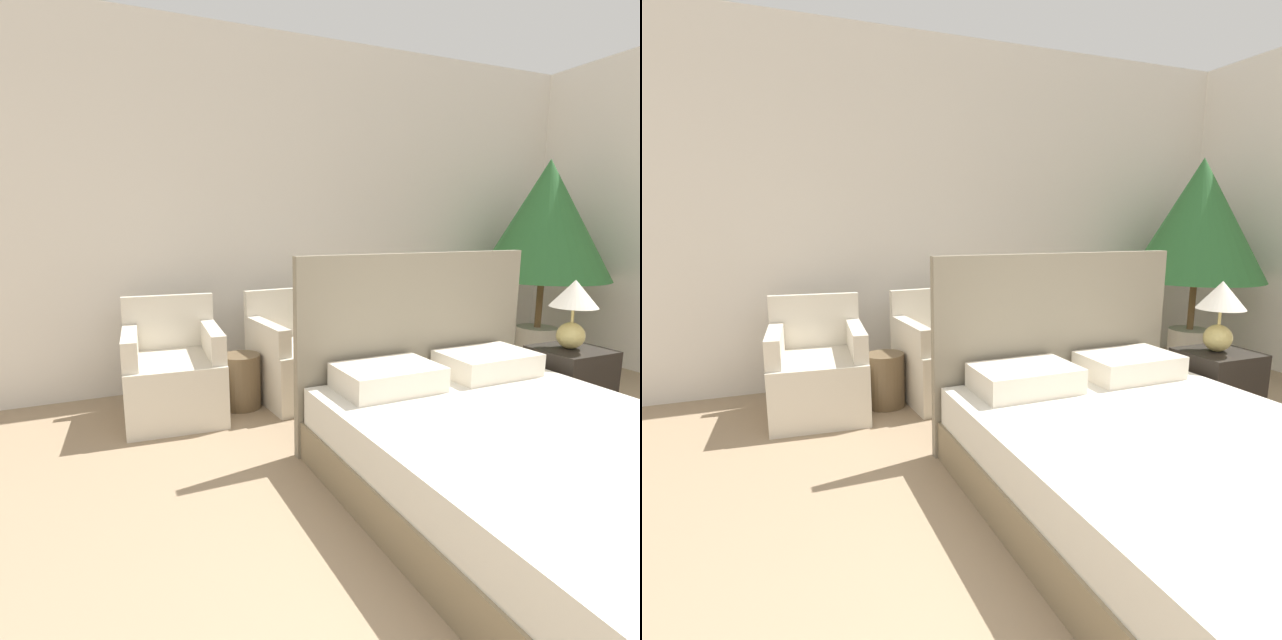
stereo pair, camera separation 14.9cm
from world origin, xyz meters
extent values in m
cube|color=silver|center=(0.00, 3.89, 1.45)|extent=(10.00, 0.06, 2.90)
cube|color=#8C7A5B|center=(0.25, 1.16, 0.11)|extent=(1.60, 2.15, 0.23)
cube|color=silver|center=(0.25, 1.16, 0.33)|extent=(1.56, 2.11, 0.21)
cube|color=gray|center=(0.25, 2.27, 0.59)|extent=(1.63, 0.06, 1.18)
cube|color=silver|center=(-0.11, 2.01, 0.51)|extent=(0.57, 0.38, 0.14)
cube|color=silver|center=(0.60, 2.01, 0.51)|extent=(0.57, 0.38, 0.14)
cube|color=beige|center=(-1.12, 3.21, 0.22)|extent=(0.71, 0.76, 0.43)
cube|color=beige|center=(-1.10, 3.54, 0.63)|extent=(0.66, 0.11, 0.40)
cube|color=beige|center=(-1.40, 3.23, 0.53)|extent=(0.15, 0.65, 0.20)
cube|color=beige|center=(-0.84, 3.19, 0.53)|extent=(0.15, 0.65, 0.20)
cube|color=beige|center=(-0.16, 3.21, 0.22)|extent=(0.71, 0.76, 0.43)
cube|color=beige|center=(-0.18, 3.54, 0.63)|extent=(0.66, 0.11, 0.40)
cube|color=beige|center=(-0.44, 3.19, 0.53)|extent=(0.15, 0.65, 0.20)
cube|color=beige|center=(0.12, 3.23, 0.53)|extent=(0.15, 0.65, 0.20)
cylinder|color=beige|center=(2.28, 3.15, 0.19)|extent=(0.38, 0.38, 0.38)
cylinder|color=brown|center=(2.28, 3.15, 0.61)|extent=(0.06, 0.06, 0.47)
cone|color=#2D6B33|center=(2.28, 3.15, 1.39)|extent=(1.19, 1.19, 1.09)
cube|color=black|center=(1.34, 2.00, 0.26)|extent=(0.46, 0.41, 0.53)
sphere|color=tan|center=(1.33, 2.01, 0.62)|extent=(0.18, 0.18, 0.18)
cylinder|color=tan|center=(1.33, 2.01, 0.76)|extent=(0.02, 0.02, 0.11)
cone|color=silver|center=(1.33, 2.01, 0.90)|extent=(0.31, 0.31, 0.18)
cylinder|color=brown|center=(-0.64, 3.21, 0.20)|extent=(0.29, 0.29, 0.41)
camera|label=1|loc=(-1.56, -0.29, 1.36)|focal=28.00mm
camera|label=2|loc=(-1.43, -0.35, 1.36)|focal=28.00mm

